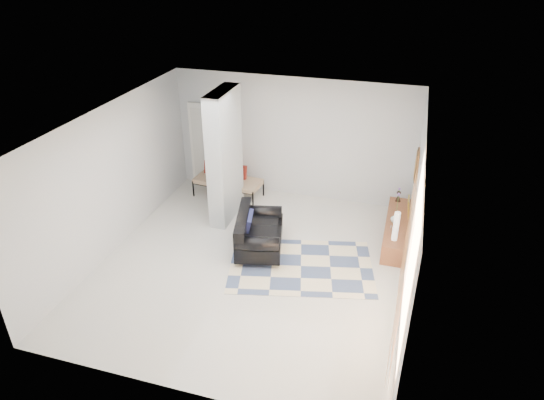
% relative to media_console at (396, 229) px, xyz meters
% --- Properties ---
extents(floor, '(6.00, 6.00, 0.00)m').
position_rel_media_console_xyz_m(floor, '(-2.52, -1.70, -0.20)').
color(floor, silver).
rests_on(floor, ground).
extents(ceiling, '(6.00, 6.00, 0.00)m').
position_rel_media_console_xyz_m(ceiling, '(-2.52, -1.70, 2.60)').
color(ceiling, white).
rests_on(ceiling, wall_back).
extents(wall_back, '(6.00, 0.00, 6.00)m').
position_rel_media_console_xyz_m(wall_back, '(-2.52, 1.30, 1.20)').
color(wall_back, silver).
rests_on(wall_back, ground).
extents(wall_front, '(6.00, 0.00, 6.00)m').
position_rel_media_console_xyz_m(wall_front, '(-2.52, -4.70, 1.20)').
color(wall_front, silver).
rests_on(wall_front, ground).
extents(wall_left, '(0.00, 6.00, 6.00)m').
position_rel_media_console_xyz_m(wall_left, '(-5.27, -1.70, 1.20)').
color(wall_left, silver).
rests_on(wall_left, ground).
extents(wall_right, '(0.00, 6.00, 6.00)m').
position_rel_media_console_xyz_m(wall_right, '(0.23, -1.70, 1.20)').
color(wall_right, silver).
rests_on(wall_right, ground).
extents(partition_column, '(0.35, 1.20, 2.80)m').
position_rel_media_console_xyz_m(partition_column, '(-3.62, -0.10, 1.20)').
color(partition_column, '#B6BBBE').
rests_on(partition_column, floor).
extents(hallway_door, '(0.85, 0.06, 2.04)m').
position_rel_media_console_xyz_m(hallway_door, '(-4.62, 1.26, 0.82)').
color(hallway_door, white).
rests_on(hallway_door, floor).
extents(curtain, '(0.00, 2.55, 2.55)m').
position_rel_media_console_xyz_m(curtain, '(0.15, -2.85, 1.25)').
color(curtain, '#F79241').
rests_on(curtain, wall_right).
extents(wall_art, '(0.04, 0.45, 0.55)m').
position_rel_media_console_xyz_m(wall_art, '(0.20, -0.00, 1.45)').
color(wall_art, '#32200D').
rests_on(wall_art, wall_right).
extents(media_console, '(0.45, 2.06, 0.80)m').
position_rel_media_console_xyz_m(media_console, '(0.00, 0.00, 0.00)').
color(media_console, brown).
rests_on(media_console, floor).
extents(loveseat, '(1.14, 1.59, 0.76)m').
position_rel_media_console_xyz_m(loveseat, '(-2.60, -1.15, 0.16)').
color(loveseat, silver).
rests_on(loveseat, floor).
extents(daybed, '(1.61, 0.79, 0.77)m').
position_rel_media_console_xyz_m(daybed, '(-3.95, 0.78, 0.22)').
color(daybed, black).
rests_on(daybed, floor).
extents(area_rug, '(2.97, 2.31, 0.01)m').
position_rel_media_console_xyz_m(area_rug, '(-1.62, -1.50, -0.20)').
color(area_rug, beige).
rests_on(area_rug, floor).
extents(cylinder_lamp, '(0.11, 0.11, 0.58)m').
position_rel_media_console_xyz_m(cylinder_lamp, '(-0.02, -0.71, 0.49)').
color(cylinder_lamp, beige).
rests_on(cylinder_lamp, media_console).
extents(bronze_figurine, '(0.13, 0.13, 0.24)m').
position_rel_media_console_xyz_m(bronze_figurine, '(-0.05, 0.85, 0.32)').
color(bronze_figurine, black).
rests_on(bronze_figurine, media_console).
extents(vase, '(0.19, 0.19, 0.19)m').
position_rel_media_console_xyz_m(vase, '(-0.05, -0.07, 0.29)').
color(vase, white).
rests_on(vase, media_console).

